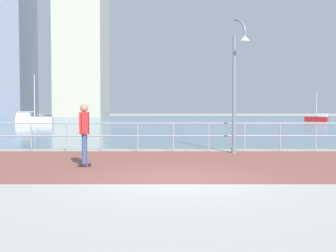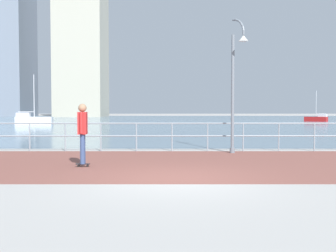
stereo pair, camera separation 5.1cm
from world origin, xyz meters
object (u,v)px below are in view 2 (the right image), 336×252
at_px(skateboarder, 83,129).
at_px(sailboat_gray, 33,120).
at_px(lamppost, 236,79).
at_px(sailboat_navy, 317,118).

bearing_deg(skateboarder, sailboat_gray, 110.97).
relative_size(lamppost, sailboat_navy, 1.18).
bearing_deg(sailboat_gray, lamppost, -59.01).
height_order(lamppost, skateboarder, lamppost).
xyz_separation_m(lamppost, skateboarder, (-4.97, -3.52, -1.69)).
xyz_separation_m(lamppost, sailboat_navy, (18.14, 40.35, -2.38)).
bearing_deg(sailboat_navy, lamppost, -114.20).
relative_size(skateboarder, sailboat_gray, 0.33).
height_order(lamppost, sailboat_gray, sailboat_gray).
relative_size(skateboarder, sailboat_navy, 0.43).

